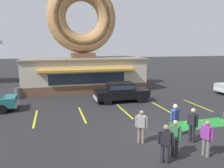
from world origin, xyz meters
TOP-DOWN VIEW (x-y plane):
  - ground_plane at (0.00, 0.00)m, footprint 160.00×160.00m
  - donut_shop_building at (-1.75, 13.94)m, footprint 12.30×6.75m
  - putting_mat at (3.48, 1.26)m, footprint 3.61×1.41m
  - mini_donut_near_left at (1.82, 1.06)m, footprint 0.13×0.13m
  - mini_donut_near_right at (4.34, 0.66)m, footprint 0.13×0.13m
  - mini_donut_mid_left at (2.89, 1.10)m, footprint 0.13×0.13m
  - mini_donut_mid_centre at (3.51, 0.69)m, footprint 0.13×0.13m
  - mini_donut_mid_right at (3.76, 1.64)m, footprint 0.13×0.13m
  - mini_donut_far_left at (3.52, 1.07)m, footprint 0.13×0.13m
  - mini_donut_far_centre at (2.70, 1.75)m, footprint 0.13×0.13m
  - mini_donut_far_right at (4.90, 1.23)m, footprint 0.13×0.13m
  - mini_donut_extra at (3.98, 1.36)m, footprint 0.13×0.13m
  - golf_ball at (2.43, 1.40)m, footprint 0.04×0.04m
  - putting_flag_pin at (5.07, 1.36)m, footprint 0.13×0.01m
  - car_black at (0.49, 7.70)m, footprint 4.59×2.05m
  - pedestrian_blue_sweater_man at (-0.82, -2.08)m, footprint 0.51×0.41m
  - pedestrian_hooded_kid at (1.39, -0.67)m, footprint 0.33×0.58m
  - pedestrian_leather_jacket_man at (-1.01, -0.12)m, footprint 0.50×0.42m
  - pedestrian_clipboard_woman at (-0.16, -1.66)m, footprint 0.39×0.54m
  - pedestrian_beanie_man at (1.11, -2.02)m, footprint 0.33×0.58m
  - pedestrian_crossing_woman at (0.86, 0.02)m, footprint 0.56×0.37m
  - trash_bin at (-7.93, 11.03)m, footprint 0.57×0.57m
  - parking_stripe_far_left at (-6.13, 5.00)m, footprint 0.12×3.60m
  - parking_stripe_left at (-3.13, 5.00)m, footprint 0.12×3.60m
  - parking_stripe_mid_left at (-0.13, 5.00)m, footprint 0.12×3.60m
  - parking_stripe_centre at (2.87, 5.00)m, footprint 0.12×3.60m
  - parking_stripe_mid_right at (5.87, 5.00)m, footprint 0.12×3.60m

SIDE VIEW (x-z plane):
  - ground_plane at x=0.00m, z-range 0.00..0.00m
  - parking_stripe_far_left at x=-6.13m, z-range 0.00..0.01m
  - parking_stripe_left at x=-3.13m, z-range 0.00..0.01m
  - parking_stripe_mid_left at x=-0.13m, z-range 0.00..0.01m
  - parking_stripe_centre at x=2.87m, z-range 0.00..0.01m
  - parking_stripe_mid_right at x=5.87m, z-range 0.00..0.01m
  - putting_mat at x=3.48m, z-range 0.00..0.03m
  - mini_donut_near_left at x=1.82m, z-range 0.03..0.07m
  - mini_donut_near_right at x=4.34m, z-range 0.03..0.07m
  - mini_donut_mid_left at x=2.89m, z-range 0.03..0.07m
  - mini_donut_mid_centre at x=3.51m, z-range 0.03..0.07m
  - mini_donut_mid_right at x=3.76m, z-range 0.03..0.07m
  - mini_donut_far_left at x=3.52m, z-range 0.03..0.07m
  - mini_donut_far_centre at x=2.70m, z-range 0.03..0.07m
  - mini_donut_far_right at x=4.90m, z-range 0.03..0.07m
  - mini_donut_extra at x=3.98m, z-range 0.03..0.07m
  - golf_ball at x=2.43m, z-range 0.03..0.07m
  - putting_flag_pin at x=5.07m, z-range 0.16..0.71m
  - trash_bin at x=-7.93m, z-range 0.01..0.99m
  - pedestrian_beanie_man at x=1.11m, z-range 0.08..1.62m
  - pedestrian_clipboard_woman at x=-0.16m, z-range 0.08..1.64m
  - pedestrian_blue_sweater_man at x=-0.82m, z-range 0.08..1.66m
  - car_black at x=0.49m, z-range 0.07..1.67m
  - pedestrian_leather_jacket_man at x=-1.01m, z-range 0.08..1.68m
  - pedestrian_hooded_kid at x=1.39m, z-range 0.09..1.76m
  - pedestrian_crossing_woman at x=0.86m, z-range 0.10..1.83m
  - donut_shop_building at x=-1.75m, z-range -1.74..9.22m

